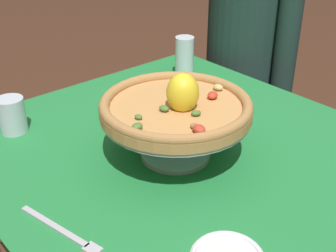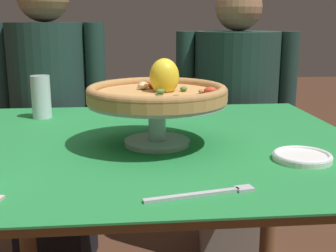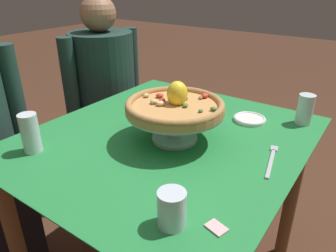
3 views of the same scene
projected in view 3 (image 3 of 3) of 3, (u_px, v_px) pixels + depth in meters
dining_table at (167, 163)px, 1.25m from camera, size 1.07×0.95×0.75m
pizza_stand at (175, 120)px, 1.14m from camera, size 0.34×0.34×0.11m
pizza at (175, 105)px, 1.11m from camera, size 0.35×0.35×0.10m
water_glass_front_right at (305, 111)px, 1.28m from camera, size 0.06×0.06×0.12m
water_glass_back_left at (31, 136)px, 1.07m from camera, size 0.06×0.06×0.14m
water_glass_front_left at (172, 211)px, 0.76m from camera, size 0.07×0.07×0.09m
side_plate at (250, 119)px, 1.32m from camera, size 0.13×0.13×0.02m
dinner_fork at (272, 159)px, 1.04m from camera, size 0.21×0.06×0.01m
sugar_packet at (216, 228)px, 0.76m from camera, size 0.05×0.06×0.00m
diner_right at (106, 103)px, 1.93m from camera, size 0.51×0.41×1.21m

